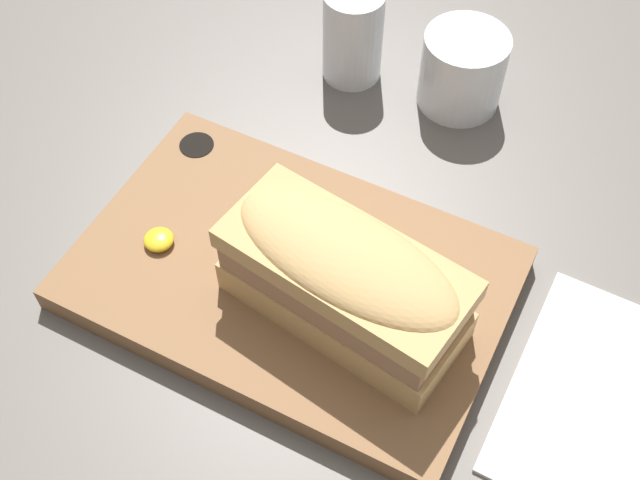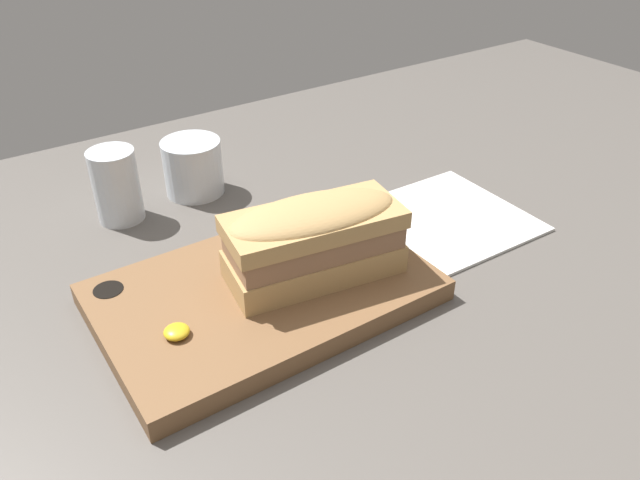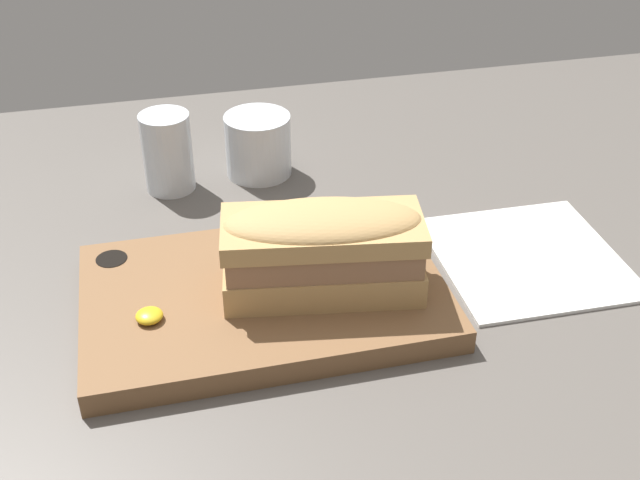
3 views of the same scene
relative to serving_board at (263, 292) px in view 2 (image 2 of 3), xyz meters
The scene contains 7 objects.
dining_table 8.01cm from the serving_board, 12.14° to the right, with size 198.68×111.82×2.00cm.
serving_board is the anchor object (origin of this frame).
sandwich 8.44cm from the serving_board, 14.90° to the right, with size 20.01×11.12×8.95cm.
mustard_dollop 11.53cm from the serving_board, 166.10° to the right, with size 2.55×2.55×1.02cm.
water_glass 27.21cm from the serving_board, 104.81° to the left, with size 6.06×6.06×9.82cm.
wine_glass 27.88cm from the serving_board, 80.90° to the left, with size 8.29×8.29×7.84cm.
napkin 29.32cm from the serving_board, ahead, with size 19.47×19.92×0.40cm.
Camera 2 is at (-32.57, -46.71, 45.49)cm, focal length 35.00 mm.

